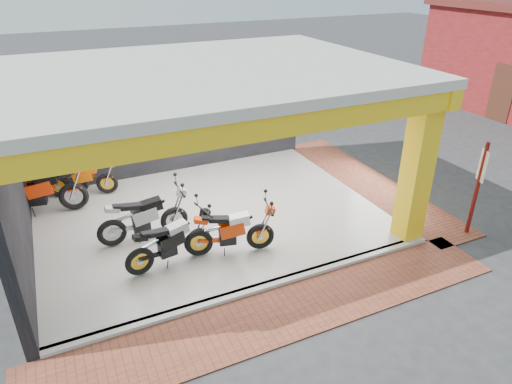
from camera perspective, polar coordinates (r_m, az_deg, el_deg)
ground at (r=9.79m, az=-1.65°, el=-8.62°), size 80.00×80.00×0.00m
showroom_floor at (r=11.34m, az=-5.71°, el=-3.06°), size 8.00×6.00×0.10m
showroom_ceiling at (r=10.06m, az=-6.65°, el=14.76°), size 8.40×6.40×0.20m
back_wall at (r=13.41m, az=-10.63°, el=9.36°), size 8.20×0.20×3.50m
left_wall at (r=10.17m, az=-28.41°, el=0.71°), size 0.20×6.20×3.50m
corner_column at (r=10.30m, az=19.51°, el=2.81°), size 0.50×0.50×3.50m
header_beam_front at (r=7.45m, az=1.13°, el=8.23°), size 8.40×0.30×0.40m
header_beam_right at (r=11.98m, az=12.44°, el=14.80°), size 0.30×6.40×0.40m
floor_kerb at (r=9.02m, az=1.00°, el=-11.77°), size 8.00×0.20×0.10m
paver_front at (r=8.51m, az=3.38°, el=-14.91°), size 9.00×1.40×0.03m
paver_right at (r=13.49m, az=13.81°, el=1.21°), size 1.40×7.00×0.03m
signpost at (r=11.26m, az=25.98°, el=0.72°), size 0.14×0.30×2.25m
moto_hero at (r=9.65m, az=0.55°, el=-4.08°), size 2.15×1.21×1.24m
moto_row_a at (r=9.58m, az=-7.36°, el=-4.62°), size 2.09×1.07×1.22m
moto_row_b at (r=10.39m, az=-10.31°, el=-1.95°), size 2.14×0.82×1.30m
moto_row_c at (r=12.65m, az=-18.27°, el=2.17°), size 2.03×1.22×1.17m
moto_row_d at (r=12.02m, az=-22.10°, el=0.97°), size 2.51×1.32×1.46m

